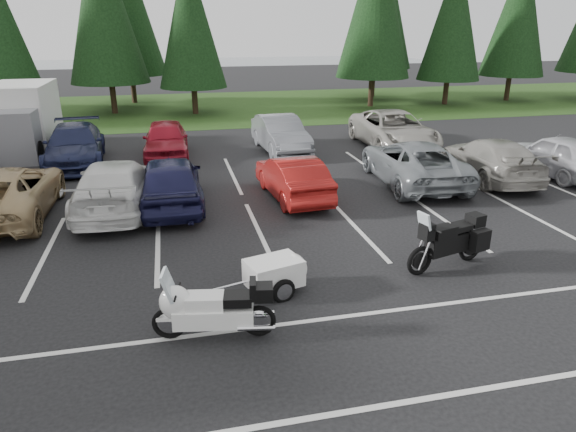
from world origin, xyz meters
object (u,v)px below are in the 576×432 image
(box_truck, at_px, (19,120))
(adventure_motorcycle, at_px, (447,237))
(car_near_5, at_px, (293,177))
(car_far_2, at_px, (166,139))
(car_near_2, at_px, (6,192))
(car_far_4, at_px, (394,130))
(car_near_4, at_px, (170,181))
(car_near_3, at_px, (115,186))
(car_near_8, at_px, (558,155))
(cargo_trailer, at_px, (274,276))
(car_near_6, at_px, (413,162))
(car_near_7, at_px, (490,159))
(car_far_3, at_px, (280,134))
(car_far_1, at_px, (75,145))
(touring_motorcycle, at_px, (213,304))

(box_truck, relative_size, adventure_motorcycle, 2.23)
(car_near_5, relative_size, car_far_2, 0.93)
(car_near_2, height_order, car_far_4, car_far_4)
(car_far_4, height_order, adventure_motorcycle, car_far_4)
(car_near_4, bearing_deg, car_near_3, -1.58)
(car_near_8, xyz_separation_m, cargo_trailer, (-12.07, -6.41, -0.40))
(car_near_3, distance_m, car_near_5, 5.49)
(car_near_2, height_order, car_near_6, car_near_6)
(cargo_trailer, bearing_deg, car_near_7, 19.05)
(car_far_3, distance_m, adventure_motorcycle, 12.38)
(car_near_6, height_order, car_far_4, car_far_4)
(car_near_8, bearing_deg, car_near_7, -9.87)
(car_near_2, relative_size, car_near_4, 1.13)
(box_truck, xyz_separation_m, car_far_4, (16.28, -2.59, -0.63))
(car_near_6, bearing_deg, car_near_5, 12.54)
(car_far_1, xyz_separation_m, car_far_3, (8.54, 0.37, -0.00))
(car_far_3, bearing_deg, car_far_4, -8.60)
(car_near_2, distance_m, car_far_1, 6.05)
(car_near_8, bearing_deg, car_far_4, -60.20)
(car_near_2, distance_m, adventure_motorcycle, 12.34)
(car_far_2, bearing_deg, car_near_3, -101.99)
(car_far_2, height_order, car_far_3, car_far_3)
(car_near_3, xyz_separation_m, car_far_4, (11.69, 6.00, 0.05))
(car_near_4, relative_size, car_near_7, 0.93)
(car_far_2, xyz_separation_m, car_far_3, (4.96, -0.02, 0.01))
(car_far_1, bearing_deg, car_far_2, 2.19)
(car_near_7, xyz_separation_m, adventure_motorcycle, (-5.29, -6.36, 0.02))
(car_near_3, height_order, car_far_1, car_far_1)
(car_far_4, bearing_deg, car_near_8, -53.16)
(cargo_trailer, relative_size, adventure_motorcycle, 0.65)
(car_near_2, bearing_deg, box_truck, -79.16)
(car_far_4, bearing_deg, touring_motorcycle, -123.08)
(box_truck, distance_m, touring_motorcycle, 17.53)
(cargo_trailer, distance_m, adventure_motorcycle, 4.14)
(car_near_4, xyz_separation_m, car_near_5, (3.86, -0.02, -0.12))
(car_far_2, bearing_deg, car_near_2, -124.41)
(box_truck, xyz_separation_m, car_near_4, (6.22, -8.63, -0.64))
(car_near_4, relative_size, car_near_6, 0.87)
(car_near_8, height_order, adventure_motorcycle, car_near_8)
(car_near_5, bearing_deg, car_near_6, -176.22)
(car_near_5, xyz_separation_m, car_near_7, (7.55, 0.56, 0.05))
(box_truck, distance_m, car_near_5, 13.31)
(car_near_2, distance_m, cargo_trailer, 9.15)
(car_near_3, relative_size, car_near_4, 1.11)
(car_near_7, height_order, car_far_4, car_far_4)
(box_truck, height_order, cargo_trailer, box_truck)
(car_near_5, bearing_deg, car_near_3, -5.37)
(car_far_1, bearing_deg, car_near_5, -43.28)
(car_near_8, distance_m, touring_motorcycle, 15.55)
(car_near_3, height_order, touring_motorcycle, car_near_3)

